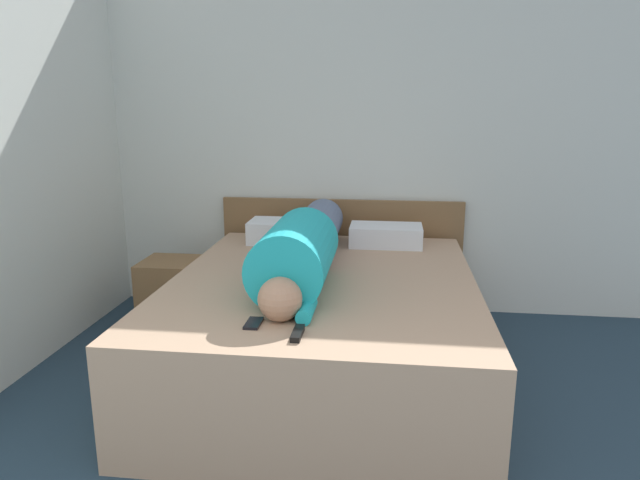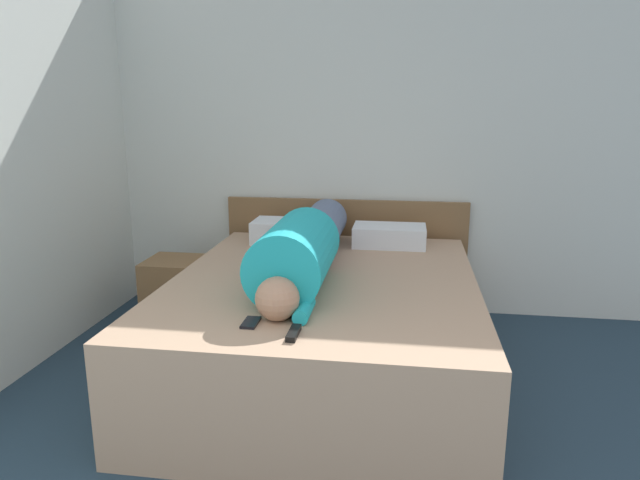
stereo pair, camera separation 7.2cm
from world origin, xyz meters
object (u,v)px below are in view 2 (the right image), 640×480
(pillow_near_headboard, at_px, (290,231))
(cell_phone, at_px, (251,323))
(tv_remote, at_px, (294,333))
(bed, at_px, (324,327))
(person_lying, at_px, (305,246))
(nightstand, at_px, (177,293))
(pillow_second, at_px, (389,236))

(pillow_near_headboard, distance_m, cell_phone, 1.51)
(tv_remote, relative_size, cell_phone, 1.15)
(bed, xyz_separation_m, person_lying, (-0.11, 0.04, 0.45))
(tv_remote, bearing_deg, pillow_near_headboard, 101.92)
(nightstand, height_order, person_lying, person_lying)
(bed, height_order, tv_remote, tv_remote)
(pillow_near_headboard, bearing_deg, bed, -66.03)
(pillow_near_headboard, height_order, tv_remote, pillow_near_headboard)
(person_lying, bearing_deg, nightstand, 151.29)
(bed, bearing_deg, pillow_second, 67.13)
(bed, distance_m, person_lying, 0.47)
(nightstand, distance_m, person_lying, 1.25)
(pillow_near_headboard, bearing_deg, tv_remote, -78.08)
(bed, height_order, pillow_second, pillow_second)
(pillow_near_headboard, relative_size, pillow_second, 1.05)
(pillow_second, bearing_deg, person_lying, -120.95)
(pillow_near_headboard, bearing_deg, person_lying, -72.48)
(person_lying, height_order, pillow_near_headboard, person_lying)
(bed, bearing_deg, pillow_near_headboard, 113.97)
(pillow_near_headboard, relative_size, cell_phone, 3.89)
(person_lying, relative_size, cell_phone, 13.27)
(person_lying, distance_m, cell_phone, 0.78)
(pillow_near_headboard, distance_m, pillow_second, 0.68)
(nightstand, relative_size, pillow_second, 0.99)
(pillow_near_headboard, height_order, cell_phone, pillow_near_headboard)
(nightstand, distance_m, pillow_second, 1.52)
(pillow_near_headboard, xyz_separation_m, cell_phone, (0.13, -1.50, -0.07))
(pillow_second, bearing_deg, tv_remote, -102.07)
(nightstand, bearing_deg, tv_remote, -51.79)
(bed, distance_m, pillow_near_headboard, 0.93)
(bed, relative_size, person_lying, 1.19)
(pillow_second, height_order, tv_remote, pillow_second)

